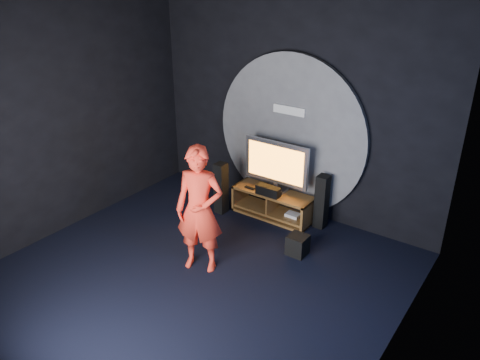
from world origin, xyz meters
name	(u,v)px	position (x,y,z in m)	size (l,w,h in m)	color
floor	(192,279)	(0.00, 0.00, 0.00)	(5.00, 5.00, 0.00)	black
back_wall	(293,107)	(0.00, 2.50, 1.75)	(5.00, 0.04, 3.50)	black
left_wall	(55,118)	(-2.50, 0.00, 1.75)	(0.04, 5.00, 3.50)	black
right_wall	(401,217)	(2.50, 0.00, 1.75)	(0.04, 5.00, 3.50)	black
wall_disc_panel	(290,135)	(0.00, 2.44, 1.30)	(2.60, 0.11, 2.60)	#515156
media_console	(273,206)	(-0.03, 2.05, 0.20)	(1.33, 0.45, 0.45)	brown
tv	(276,164)	(-0.04, 2.12, 0.90)	(1.11, 0.22, 0.83)	silver
center_speaker	(268,191)	(-0.04, 1.90, 0.53)	(0.40, 0.15, 0.15)	black
remote	(250,188)	(-0.41, 1.93, 0.46)	(0.18, 0.05, 0.02)	black
tower_speaker_left	(221,188)	(-0.82, 1.70, 0.44)	(0.17, 0.19, 0.87)	black
tower_speaker_right	(322,202)	(0.74, 2.21, 0.44)	(0.17, 0.19, 0.87)	black
subwoofer	(298,245)	(0.83, 1.33, 0.15)	(0.27, 0.27, 0.29)	black
player	(200,210)	(-0.09, 0.30, 0.87)	(0.64, 0.42, 1.75)	#FA3522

